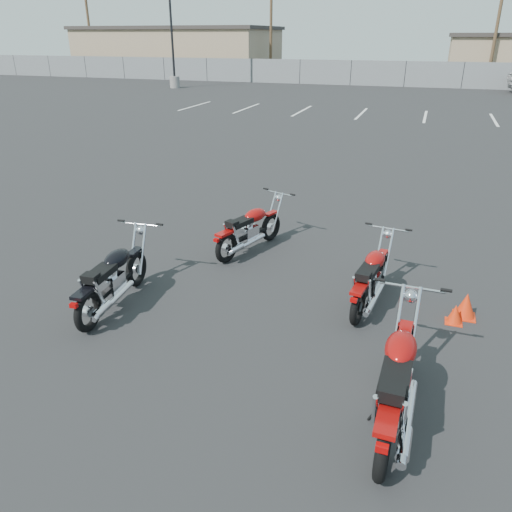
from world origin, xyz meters
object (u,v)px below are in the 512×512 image
(motorcycle_front_red, at_px, (250,229))
(motorcycle_rear_red, at_px, (397,381))
(motorcycle_third_red, at_px, (371,278))
(motorcycle_second_black, at_px, (113,279))

(motorcycle_front_red, relative_size, motorcycle_rear_red, 0.85)
(motorcycle_front_red, bearing_deg, motorcycle_rear_red, -52.06)
(motorcycle_third_red, bearing_deg, motorcycle_second_black, -159.84)
(motorcycle_rear_red, bearing_deg, motorcycle_second_black, 164.54)
(motorcycle_front_red, height_order, motorcycle_third_red, motorcycle_front_red)
(motorcycle_rear_red, bearing_deg, motorcycle_front_red, 127.94)
(motorcycle_second_black, xyz_separation_m, motorcycle_third_red, (3.40, 1.25, -0.03))
(motorcycle_second_black, relative_size, motorcycle_rear_red, 0.91)
(motorcycle_third_red, bearing_deg, motorcycle_front_red, 151.18)
(motorcycle_second_black, bearing_deg, motorcycle_rear_red, -15.46)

